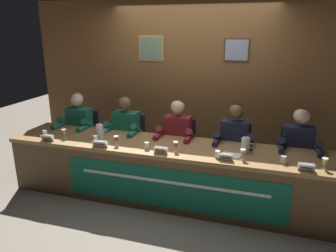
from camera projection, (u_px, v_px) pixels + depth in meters
name	position (u px, v px, depth m)	size (l,w,h in m)	color
ground_plane	(168.00, 197.00, 4.22)	(12.00, 12.00, 0.00)	gray
wall_back_panelled	(192.00, 84.00, 5.04)	(5.42, 0.14, 2.60)	brown
conference_table	(166.00, 165.00, 3.95)	(4.22, 0.80, 0.74)	olive
chair_far_left	(85.00, 140.00, 5.06)	(0.44, 0.44, 0.91)	black
panelist_far_left	(77.00, 127.00, 4.80)	(0.51, 0.48, 1.23)	black
nameplate_far_left	(47.00, 138.00, 4.14)	(0.17, 0.06, 0.08)	white
juice_glass_far_left	(64.00, 132.00, 4.22)	(0.06, 0.06, 0.12)	white
water_cup_far_left	(45.00, 134.00, 4.30)	(0.06, 0.06, 0.08)	silver
chair_left	(130.00, 145.00, 4.84)	(0.44, 0.44, 0.91)	black
panelist_left	(124.00, 132.00, 4.58)	(0.51, 0.48, 1.23)	black
nameplate_left	(100.00, 144.00, 3.92)	(0.19, 0.06, 0.08)	white
juice_glass_left	(116.00, 139.00, 3.96)	(0.06, 0.06, 0.12)	white
water_cup_left	(96.00, 139.00, 4.10)	(0.06, 0.06, 0.08)	silver
chair_center	(180.00, 151.00, 4.62)	(0.44, 0.44, 0.91)	black
panelist_center	(176.00, 137.00, 4.36)	(0.51, 0.48, 1.23)	black
nameplate_center	(161.00, 150.00, 3.71)	(0.16, 0.06, 0.08)	white
juice_glass_center	(176.00, 145.00, 3.76)	(0.06, 0.06, 0.12)	white
water_cup_center	(147.00, 146.00, 3.85)	(0.06, 0.06, 0.08)	silver
chair_right	(234.00, 157.00, 4.40)	(0.44, 0.44, 0.91)	black
panelist_right	(234.00, 143.00, 4.14)	(0.51, 0.48, 1.23)	black
nameplate_right	(226.00, 157.00, 3.52)	(0.16, 0.06, 0.08)	white
juice_glass_right	(243.00, 152.00, 3.52)	(0.06, 0.06, 0.12)	white
water_cup_right	(217.00, 155.00, 3.59)	(0.06, 0.06, 0.08)	silver
chair_far_right	(294.00, 163.00, 4.18)	(0.44, 0.44, 0.91)	black
panelist_far_right	(298.00, 149.00, 3.91)	(0.51, 0.48, 1.23)	black
nameplate_far_right	(306.00, 167.00, 3.26)	(0.17, 0.06, 0.08)	white
juice_glass_far_right	(325.00, 162.00, 3.28)	(0.06, 0.06, 0.12)	white
water_cup_far_right	(283.00, 160.00, 3.44)	(0.06, 0.06, 0.08)	silver
water_pitcher_left_side	(100.00, 131.00, 4.22)	(0.15, 0.10, 0.21)	silver
water_pitcher_right_side	(246.00, 145.00, 3.71)	(0.15, 0.10, 0.21)	silver
document_stack_right	(232.00, 155.00, 3.65)	(0.22, 0.16, 0.01)	white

